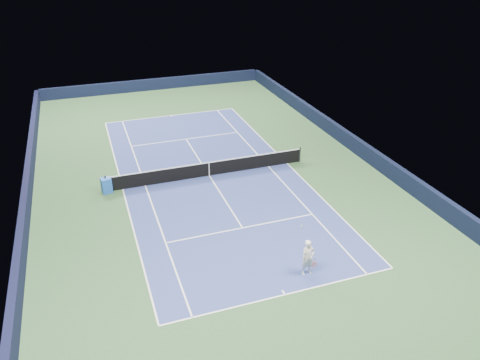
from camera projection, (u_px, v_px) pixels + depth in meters
name	position (u px, v px, depth m)	size (l,w,h in m)	color
ground	(209.00, 176.00, 30.10)	(40.00, 40.00, 0.00)	#2C4F2B
wall_far	(154.00, 84.00, 46.39)	(22.00, 0.35, 1.10)	black
wall_right	(356.00, 146.00, 33.00)	(0.35, 40.00, 1.10)	black
wall_left	(27.00, 196.00, 26.68)	(0.35, 40.00, 1.10)	black
court_surface	(209.00, 176.00, 30.10)	(10.97, 23.77, 0.01)	navy
baseline_far	(171.00, 115.00, 40.01)	(10.97, 0.08, 0.00)	white
baseline_near	(285.00, 295.00, 20.18)	(10.97, 0.08, 0.00)	white
sideline_doubles_right	(287.00, 163.00, 31.70)	(0.08, 23.77, 0.00)	white
sideline_doubles_left	(123.00, 189.00, 28.50)	(0.08, 23.77, 0.00)	white
sideline_singles_right	(268.00, 166.00, 31.30)	(0.08, 23.77, 0.00)	white
sideline_singles_left	(145.00, 186.00, 28.90)	(0.08, 23.77, 0.00)	white
service_line_far	(186.00, 139.00, 35.44)	(8.23, 0.08, 0.00)	white
service_line_near	(243.00, 228.00, 24.76)	(8.23, 0.08, 0.00)	white
center_service_line	(209.00, 176.00, 30.10)	(0.08, 12.80, 0.00)	white
center_mark_far	(172.00, 116.00, 39.89)	(0.08, 0.30, 0.00)	white
center_mark_near	(284.00, 292.00, 20.30)	(0.08, 0.30, 0.00)	white
tennis_net	(209.00, 169.00, 29.86)	(12.90, 0.10, 1.07)	black
sponsor_cube	(107.00, 185.00, 27.96)	(0.65, 0.61, 0.94)	blue
tennis_player	(308.00, 258.00, 21.05)	(0.82, 1.27, 1.97)	silver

